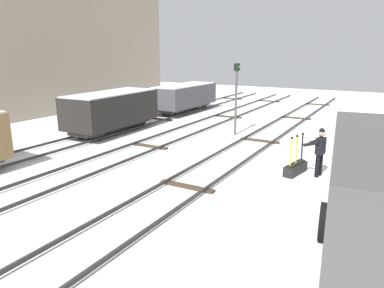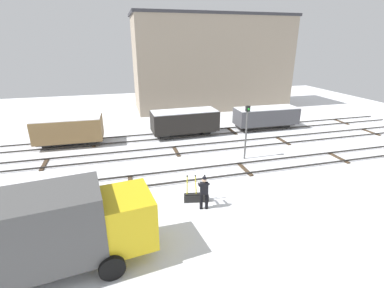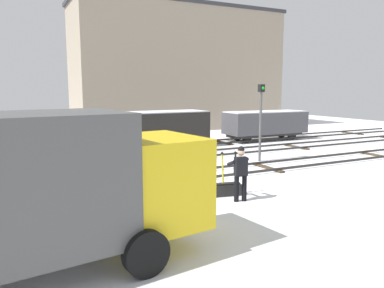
% 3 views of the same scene
% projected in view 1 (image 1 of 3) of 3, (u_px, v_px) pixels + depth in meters
% --- Properties ---
extents(ground_plane, '(60.00, 60.00, 0.00)m').
position_uv_depth(ground_plane, '(231.00, 160.00, 14.57)').
color(ground_plane, white).
extents(track_main_line, '(44.00, 1.94, 0.18)m').
position_uv_depth(track_main_line, '(231.00, 157.00, 14.54)').
color(track_main_line, '#2D2B28').
rests_on(track_main_line, ground_plane).
extents(track_siding_near, '(44.00, 1.94, 0.18)m').
position_uv_depth(track_siding_near, '(149.00, 145.00, 16.49)').
color(track_siding_near, '#2D2B28').
rests_on(track_siding_near, ground_plane).
extents(track_siding_far, '(44.00, 1.94, 0.18)m').
position_uv_depth(track_siding_far, '(93.00, 136.00, 18.17)').
color(track_siding_far, '#2D2B28').
rests_on(track_siding_far, ground_plane).
extents(switch_lever_frame, '(1.29, 0.60, 1.45)m').
position_uv_depth(switch_lever_frame, '(295.00, 167.00, 12.86)').
color(switch_lever_frame, black).
rests_on(switch_lever_frame, ground_plane).
extents(rail_worker, '(0.62, 0.73, 1.73)m').
position_uv_depth(rail_worker, '(320.00, 149.00, 12.46)').
color(rail_worker, black).
rests_on(rail_worker, ground_plane).
extents(signal_post, '(0.24, 0.32, 3.68)m').
position_uv_depth(signal_post, '(236.00, 92.00, 18.36)').
color(signal_post, '#4C4C4C').
rests_on(signal_post, ground_plane).
extents(apartment_building, '(18.33, 6.42, 10.49)m').
position_uv_depth(apartment_building, '(61.00, 38.00, 27.99)').
color(apartment_building, gray).
rests_on(apartment_building, ground_plane).
extents(freight_car_far_end, '(5.75, 2.11, 1.98)m').
position_uv_depth(freight_car_far_end, '(185.00, 96.00, 25.59)').
color(freight_car_far_end, '#2D2B28').
rests_on(freight_car_far_end, ground_plane).
extents(freight_car_mid_siding, '(5.59, 2.38, 2.17)m').
position_uv_depth(freight_car_mid_siding, '(112.00, 109.00, 19.14)').
color(freight_car_mid_siding, '#2D2B28').
rests_on(freight_car_mid_siding, ground_plane).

